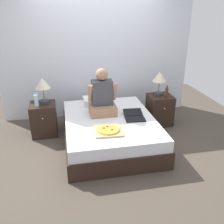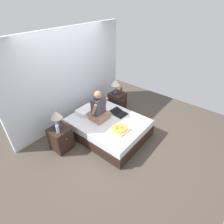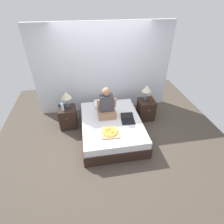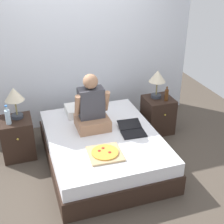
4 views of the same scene
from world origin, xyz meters
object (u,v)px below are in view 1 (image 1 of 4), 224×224
at_px(laptop, 134,117).
at_px(pizza_box, 108,130).
at_px(person_seated, 102,97).
at_px(lamp_on_right_nightstand, 160,78).
at_px(water_bottle, 36,100).
at_px(nightstand_right, 160,110).
at_px(beer_bottle, 167,92).
at_px(lamp_on_left_nightstand, 43,85).
at_px(nightstand_left, 44,119).
at_px(bed, 110,130).

xyz_separation_m(laptop, pizza_box, (-0.51, -0.39, -0.00)).
xyz_separation_m(person_seated, laptop, (0.48, -0.30, -0.27)).
height_order(lamp_on_right_nightstand, person_seated, person_seated).
xyz_separation_m(water_bottle, lamp_on_right_nightstand, (2.24, 0.14, 0.22)).
relative_size(laptop, pizza_box, 1.04).
xyz_separation_m(nightstand_right, beer_bottle, (0.07, -0.10, 0.39)).
bearing_deg(lamp_on_right_nightstand, beer_bottle, -56.31).
height_order(lamp_on_right_nightstand, beer_bottle, lamp_on_right_nightstand).
bearing_deg(person_seated, lamp_on_left_nightstand, 159.02).
bearing_deg(laptop, nightstand_left, 157.54).
distance_m(water_bottle, person_seated, 1.12).
xyz_separation_m(lamp_on_right_nightstand, laptop, (-0.67, -0.67, -0.43)).
distance_m(nightstand_right, lamp_on_right_nightstand, 0.62).
relative_size(bed, laptop, 4.39).
distance_m(lamp_on_right_nightstand, pizza_box, 1.64).
distance_m(person_seated, pizza_box, 0.74).
height_order(bed, lamp_on_left_nightstand, lamp_on_left_nightstand).
height_order(nightstand_left, pizza_box, nightstand_left).
bearing_deg(laptop, lamp_on_left_nightstand, 155.34).
distance_m(nightstand_left, lamp_on_right_nightstand, 2.25).
height_order(bed, lamp_on_right_nightstand, lamp_on_right_nightstand).
relative_size(lamp_on_right_nightstand, person_seated, 0.58).
distance_m(bed, pizza_box, 0.54).
bearing_deg(lamp_on_right_nightstand, nightstand_right, -59.06).
relative_size(water_bottle, beer_bottle, 1.20).
bearing_deg(bed, laptop, -10.77).
bearing_deg(nightstand_right, bed, -153.68).
relative_size(bed, nightstand_left, 3.29).
bearing_deg(lamp_on_right_nightstand, person_seated, -162.04).
relative_size(bed, lamp_on_right_nightstand, 4.25).
xyz_separation_m(lamp_on_left_nightstand, nightstand_right, (2.15, -0.05, -0.62)).
bearing_deg(beer_bottle, lamp_on_left_nightstand, 176.14).
bearing_deg(bed, nightstand_left, 153.68).
xyz_separation_m(bed, person_seated, (-0.08, 0.22, 0.52)).
bearing_deg(pizza_box, nightstand_right, 39.89).
bearing_deg(person_seated, bed, -69.08).
distance_m(lamp_on_right_nightstand, beer_bottle, 0.29).
relative_size(lamp_on_left_nightstand, lamp_on_right_nightstand, 1.00).
height_order(water_bottle, laptop, water_bottle).
xyz_separation_m(nightstand_right, laptop, (-0.70, -0.62, 0.19)).
relative_size(nightstand_right, lamp_on_right_nightstand, 1.29).
distance_m(water_bottle, nightstand_right, 2.31).
bearing_deg(lamp_on_right_nightstand, nightstand_left, -178.67).
bearing_deg(person_seated, pizza_box, -92.22).
relative_size(lamp_on_left_nightstand, person_seated, 0.58).
bearing_deg(laptop, lamp_on_right_nightstand, 45.06).
height_order(nightstand_left, lamp_on_left_nightstand, lamp_on_left_nightstand).
distance_m(water_bottle, laptop, 1.67).
bearing_deg(water_bottle, laptop, -18.53).
height_order(water_bottle, nightstand_right, water_bottle).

